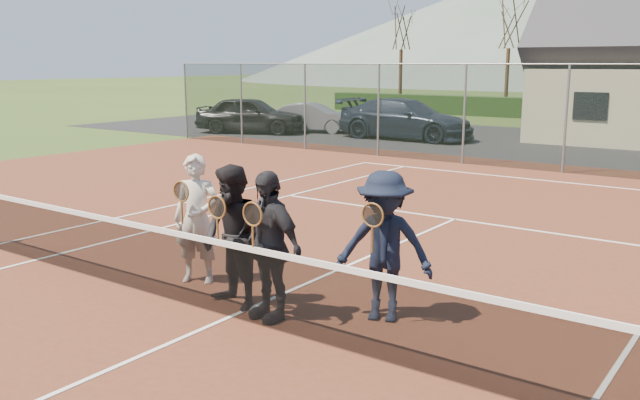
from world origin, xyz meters
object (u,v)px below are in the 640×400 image
object	(u,v)px
car_a	(250,115)
player_b	(233,237)
car_c	(406,119)
player_a	(197,219)
car_b	(313,118)
tennis_net	(229,276)
player_d	(384,247)
player_c	(268,245)

from	to	relation	value
car_a	player_b	world-z (taller)	player_b
car_c	player_a	xyz separation A→B (m)	(6.43, -17.80, 0.11)
car_b	car_c	size ratio (longest dim) A/B	0.70
car_b	player_a	world-z (taller)	player_a
car_c	tennis_net	xyz separation A→B (m)	(7.73, -18.55, -0.27)
car_a	tennis_net	bearing A→B (deg)	-161.31
player_b	player_d	xyz separation A→B (m)	(1.73, 0.72, -0.00)
car_c	player_d	xyz separation A→B (m)	(9.25, -17.53, 0.11)
car_b	player_a	size ratio (longest dim) A/B	2.16
player_a	tennis_net	bearing A→B (deg)	-30.03
player_b	player_d	world-z (taller)	same
car_c	tennis_net	distance (m)	20.10
player_b	player_c	size ratio (longest dim) A/B	1.00
tennis_net	player_b	distance (m)	0.53
car_b	player_a	bearing A→B (deg)	-165.53
car_c	tennis_net	bearing A→B (deg)	-158.14
car_a	car_b	world-z (taller)	car_a
car_b	player_b	distance (m)	22.02
car_a	car_c	distance (m)	6.92
car_a	player_d	bearing A→B (deg)	-156.63
player_d	player_a	bearing A→B (deg)	-174.41
player_b	tennis_net	bearing A→B (deg)	-56.17
car_b	car_c	xyz separation A→B (m)	(4.69, -0.07, 0.17)
player_a	player_c	xyz separation A→B (m)	(1.68, -0.48, -0.00)
car_b	tennis_net	world-z (taller)	car_b
car_b	player_c	xyz separation A→B (m)	(12.80, -18.35, 0.28)
car_a	player_c	bearing A→B (deg)	-160.10
car_b	player_d	xyz separation A→B (m)	(13.94, -17.60, 0.28)
car_c	player_d	world-z (taller)	player_d
tennis_net	car_c	bearing A→B (deg)	112.61
car_a	player_a	bearing A→B (deg)	-162.68
car_c	player_b	xyz separation A→B (m)	(7.52, -18.25, 0.11)
car_a	player_b	bearing A→B (deg)	-161.20
car_a	player_a	world-z (taller)	player_a
player_a	player_d	world-z (taller)	same
player_c	car_c	bearing A→B (deg)	113.93
car_a	car_b	size ratio (longest dim) A/B	1.21
tennis_net	player_c	world-z (taller)	player_c
tennis_net	player_d	bearing A→B (deg)	33.89
tennis_net	player_a	bearing A→B (deg)	149.97
car_a	car_c	size ratio (longest dim) A/B	0.84
player_c	player_b	bearing A→B (deg)	176.31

